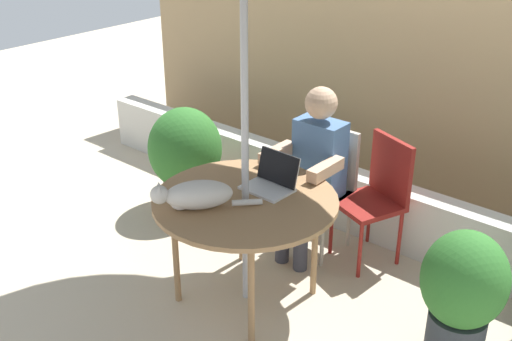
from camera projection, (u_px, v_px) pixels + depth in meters
The scene contains 11 objects.
ground_plane at pixel (246, 296), 4.11m from camera, with size 14.00×14.00×0.00m, color #BCAD93.
fence_back at pixel (409, 88), 5.13m from camera, with size 5.89×0.08×1.83m, color tan.
planter_wall_low at pixel (348, 199), 4.84m from camera, with size 5.31×0.20×0.47m, color beige.
patio_table at pixel (245, 206), 3.82m from camera, with size 1.13×1.13×0.73m.
chair_occupied at pixel (325, 179), 4.48m from camera, with size 0.40×0.40×0.90m.
chair_empty at pixel (378, 190), 4.33m from camera, with size 0.52×0.52×0.90m.
person_seated at pixel (313, 165), 4.30m from camera, with size 0.48×0.48×1.24m.
laptop at pixel (273, 178), 3.91m from camera, with size 0.31×0.26×0.21m.
cat at pixel (195, 195), 3.66m from camera, with size 0.48×0.50×0.17m.
potted_plant_near_fence at pixel (185, 154), 5.03m from camera, with size 0.59×0.59×0.85m.
potted_plant_corner at pixel (462, 292), 3.38m from camera, with size 0.47×0.47×0.83m.
Camera 1 is at (2.21, -2.52, 2.52)m, focal length 44.00 mm.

